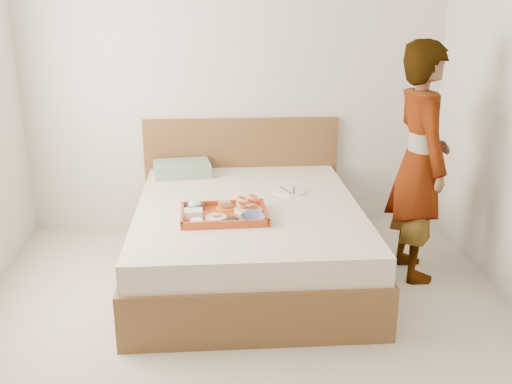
{
  "coord_description": "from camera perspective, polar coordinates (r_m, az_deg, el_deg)",
  "views": [
    {
      "loc": [
        -0.17,
        -2.89,
        1.91
      ],
      "look_at": [
        0.1,
        0.9,
        0.65
      ],
      "focal_mm": 41.04,
      "sensor_mm": 36.0,
      "label": 1
    }
  ],
  "objects": [
    {
      "name": "ground",
      "position": [
        3.46,
        -0.63,
        -15.09
      ],
      "size": [
        3.5,
        4.0,
        0.01
      ],
      "primitive_type": "cube",
      "color": "beige",
      "rests_on": "ground"
    },
    {
      "name": "wall_back",
      "position": [
        4.93,
        -2.12,
        11.24
      ],
      "size": [
        3.5,
        0.01,
        2.6
      ],
      "primitive_type": "cube",
      "color": "silver",
      "rests_on": "ground"
    },
    {
      "name": "wall_front",
      "position": [
        1.09,
        5.79,
        -15.78
      ],
      "size": [
        3.5,
        0.01,
        2.6
      ],
      "primitive_type": "cube",
      "color": "silver",
      "rests_on": "ground"
    },
    {
      "name": "bed",
      "position": [
        4.23,
        -0.78,
        -4.55
      ],
      "size": [
        1.65,
        2.0,
        0.53
      ],
      "primitive_type": "cube",
      "color": "brown",
      "rests_on": "ground"
    },
    {
      "name": "headboard",
      "position": [
        5.07,
        -1.43,
        1.91
      ],
      "size": [
        1.65,
        0.06,
        0.95
      ],
      "primitive_type": "cube",
      "color": "brown",
      "rests_on": "ground"
    },
    {
      "name": "pillow",
      "position": [
        4.83,
        -7.23,
        2.26
      ],
      "size": [
        0.49,
        0.36,
        0.11
      ],
      "primitive_type": "cube",
      "rotation": [
        0.0,
        0.0,
        0.14
      ],
      "color": "gray",
      "rests_on": "bed"
    },
    {
      "name": "tray",
      "position": [
        3.87,
        -3.13,
        -2.15
      ],
      "size": [
        0.58,
        0.43,
        0.05
      ],
      "primitive_type": "cube",
      "rotation": [
        0.0,
        0.0,
        0.03
      ],
      "color": "#AD3C16",
      "rests_on": "bed"
    },
    {
      "name": "prawn_plate",
      "position": [
        3.94,
        -0.71,
        -1.81
      ],
      "size": [
        0.2,
        0.2,
        0.01
      ],
      "primitive_type": "cylinder",
      "rotation": [
        0.0,
        0.0,
        0.03
      ],
      "color": "white",
      "rests_on": "tray"
    },
    {
      "name": "navy_bowl_big",
      "position": [
        3.76,
        -0.29,
        -2.6
      ],
      "size": [
        0.16,
        0.16,
        0.04
      ],
      "primitive_type": "imported",
      "rotation": [
        0.0,
        0.0,
        0.03
      ],
      "color": "#15213F",
      "rests_on": "tray"
    },
    {
      "name": "sauce_dish",
      "position": [
        3.73,
        -2.31,
        -2.85
      ],
      "size": [
        0.08,
        0.08,
        0.03
      ],
      "primitive_type": "cylinder",
      "rotation": [
        0.0,
        0.0,
        0.03
      ],
      "color": "black",
      "rests_on": "tray"
    },
    {
      "name": "meat_plate",
      "position": [
        3.83,
        -3.95,
        -2.46
      ],
      "size": [
        0.14,
        0.14,
        0.01
      ],
      "primitive_type": "cylinder",
      "rotation": [
        0.0,
        0.0,
        0.03
      ],
      "color": "white",
      "rests_on": "tray"
    },
    {
      "name": "bread_plate",
      "position": [
        3.99,
        -2.93,
        -1.56
      ],
      "size": [
        0.14,
        0.14,
        0.01
      ],
      "primitive_type": "cylinder",
      "rotation": [
        0.0,
        0.0,
        0.03
      ],
      "color": "orange",
      "rests_on": "tray"
    },
    {
      "name": "salad_bowl",
      "position": [
        3.98,
        -5.96,
        -1.47
      ],
      "size": [
        0.13,
        0.13,
        0.04
      ],
      "primitive_type": "imported",
      "rotation": [
        0.0,
        0.0,
        0.03
      ],
      "color": "#15213F",
      "rests_on": "tray"
    },
    {
      "name": "plastic_tub",
      "position": [
        3.85,
        -6.11,
        -2.11
      ],
      "size": [
        0.12,
        0.1,
        0.05
      ],
      "primitive_type": "cube",
      "rotation": [
        0.0,
        0.0,
        0.03
      ],
      "color": "silver",
      "rests_on": "tray"
    },
    {
      "name": "cheese_round",
      "position": [
        3.74,
        -5.79,
        -2.92
      ],
      "size": [
        0.08,
        0.08,
        0.03
      ],
      "primitive_type": "cylinder",
      "rotation": [
        0.0,
        0.0,
        0.03
      ],
      "color": "white",
      "rests_on": "tray"
    },
    {
      "name": "dinner_plate",
      "position": [
        4.38,
        3.3,
        0.06
      ],
      "size": [
        0.25,
        0.25,
        0.01
      ],
      "primitive_type": "cylinder",
      "rotation": [
        0.0,
        0.0,
        0.03
      ],
      "color": "white",
      "rests_on": "bed"
    },
    {
      "name": "person",
      "position": [
        4.2,
        15.67,
        2.79
      ],
      "size": [
        0.42,
        0.62,
        1.66
      ],
      "primitive_type": "imported",
      "rotation": [
        0.0,
        0.0,
        1.61
      ],
      "color": "white",
      "rests_on": "ground"
    }
  ]
}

